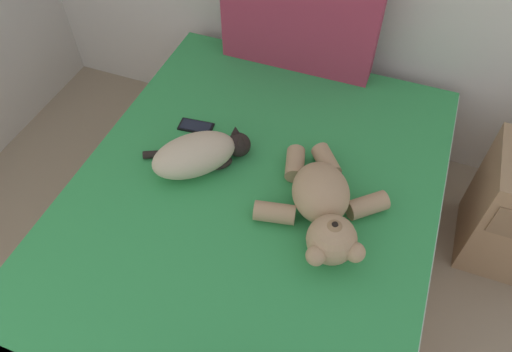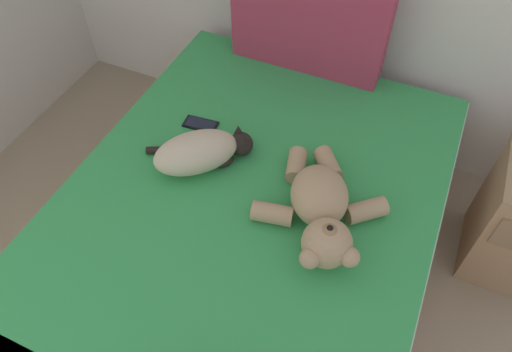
{
  "view_description": "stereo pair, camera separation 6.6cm",
  "coord_description": "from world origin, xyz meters",
  "views": [
    {
      "loc": [
        2.01,
        2.42,
        2.01
      ],
      "look_at": [
        1.6,
        3.51,
        0.6
      ],
      "focal_mm": 33.62,
      "sensor_mm": 36.0,
      "label": 1
    },
    {
      "loc": [
        2.07,
        2.44,
        2.01
      ],
      "look_at": [
        1.6,
        3.51,
        0.6
      ],
      "focal_mm": 33.62,
      "sensor_mm": 36.0,
      "label": 2
    }
  ],
  "objects": [
    {
      "name": "cell_phone",
      "position": [
        1.24,
        3.72,
        0.55
      ],
      "size": [
        0.15,
        0.09,
        0.01
      ],
      "color": "black",
      "rests_on": "bed"
    },
    {
      "name": "bed",
      "position": [
        1.6,
        3.35,
        0.27
      ],
      "size": [
        1.45,
        2.1,
        0.54
      ],
      "color": "#9E7A56",
      "rests_on": "ground_plane"
    },
    {
      "name": "cat",
      "position": [
        1.35,
        3.53,
        0.61
      ],
      "size": [
        0.42,
        0.38,
        0.15
      ],
      "color": "#C6B293",
      "rests_on": "bed"
    },
    {
      "name": "teddy_bear",
      "position": [
        1.88,
        3.45,
        0.62
      ],
      "size": [
        0.47,
        0.58,
        0.19
      ],
      "color": "tan",
      "rests_on": "bed"
    },
    {
      "name": "patterned_cushion",
      "position": [
        1.51,
        4.31,
        0.81
      ],
      "size": [
        0.73,
        0.13,
        0.54
      ],
      "color": "#A5334C",
      "rests_on": "bed"
    }
  ]
}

